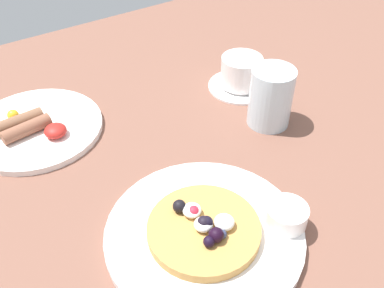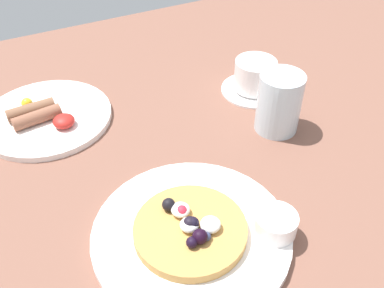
# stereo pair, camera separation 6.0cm
# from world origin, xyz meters

# --- Properties ---
(ground_plane) EXTENTS (2.08, 1.12, 0.03)m
(ground_plane) POSITION_xyz_m (0.00, 0.00, -0.01)
(ground_plane) COLOR brown
(pancake_plate) EXTENTS (0.27, 0.27, 0.01)m
(pancake_plate) POSITION_xyz_m (-0.03, -0.15, 0.01)
(pancake_plate) COLOR white
(pancake_plate) RESTS_ON ground_plane
(pancake_with_berries) EXTENTS (0.15, 0.15, 0.03)m
(pancake_with_berries) POSITION_xyz_m (-0.04, -0.15, 0.02)
(pancake_with_berries) COLOR #C38C46
(pancake_with_berries) RESTS_ON pancake_plate
(syrup_ramekin) EXTENTS (0.06, 0.06, 0.03)m
(syrup_ramekin) POSITION_xyz_m (0.07, -0.20, 0.03)
(syrup_ramekin) COLOR white
(syrup_ramekin) RESTS_ON pancake_plate
(breakfast_plate) EXTENTS (0.23, 0.23, 0.01)m
(breakfast_plate) POSITION_xyz_m (-0.15, 0.20, 0.01)
(breakfast_plate) COLOR white
(breakfast_plate) RESTS_ON ground_plane
(fried_breakfast) EXTENTS (0.10, 0.14, 0.03)m
(fried_breakfast) POSITION_xyz_m (-0.16, 0.20, 0.02)
(fried_breakfast) COLOR brown
(fried_breakfast) RESTS_ON breakfast_plate
(coffee_saucer) EXTENTS (0.13, 0.13, 0.01)m
(coffee_saucer) POSITION_xyz_m (0.24, 0.12, 0.00)
(coffee_saucer) COLOR white
(coffee_saucer) RESTS_ON ground_plane
(coffee_cup) EXTENTS (0.08, 0.11, 0.06)m
(coffee_cup) POSITION_xyz_m (0.23, 0.11, 0.04)
(coffee_cup) COLOR white
(coffee_cup) RESTS_ON coffee_saucer
(water_glass) EXTENTS (0.08, 0.08, 0.11)m
(water_glass) POSITION_xyz_m (0.21, -0.00, 0.05)
(water_glass) COLOR silver
(water_glass) RESTS_ON ground_plane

